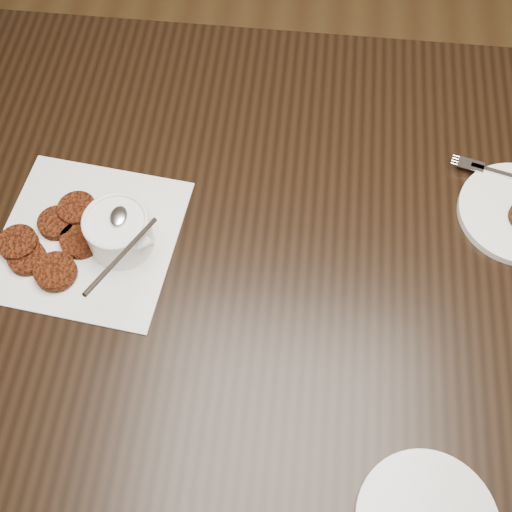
# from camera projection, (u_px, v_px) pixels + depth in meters

# --- Properties ---
(floor) EXTENTS (4.00, 4.00, 0.00)m
(floor) POSITION_uv_depth(u_px,v_px,m) (285.00, 443.00, 1.62)
(floor) COLOR brown
(floor) RESTS_ON ground
(table) EXTENTS (1.51, 0.97, 0.75)m
(table) POSITION_uv_depth(u_px,v_px,m) (289.00, 330.00, 1.37)
(table) COLOR black
(table) RESTS_ON floor
(napkin) EXTENTS (0.31, 0.31, 0.00)m
(napkin) POSITION_uv_depth(u_px,v_px,m) (88.00, 239.00, 1.04)
(napkin) COLOR white
(napkin) RESTS_ON table
(sauce_ramekin) EXTENTS (0.16, 0.16, 0.14)m
(sauce_ramekin) POSITION_uv_depth(u_px,v_px,m) (115.00, 220.00, 0.98)
(sauce_ramekin) COLOR white
(sauce_ramekin) RESTS_ON napkin
(patty_cluster) EXTENTS (0.27, 0.27, 0.02)m
(patty_cluster) POSITION_uv_depth(u_px,v_px,m) (57.00, 238.00, 1.03)
(patty_cluster) COLOR maroon
(patty_cluster) RESTS_ON napkin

